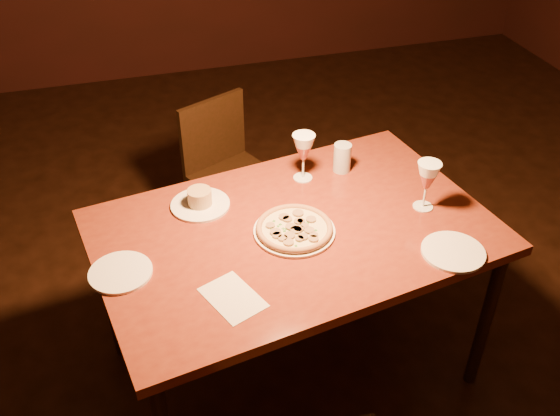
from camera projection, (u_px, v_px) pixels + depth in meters
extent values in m
cube|color=maroon|center=(294.00, 232.00, 2.29)|extent=(1.55, 1.13, 0.04)
cylinder|color=black|center=(109.00, 293.00, 2.57)|extent=(0.05, 0.05, 0.72)
cylinder|color=black|center=(486.00, 320.00, 2.45)|extent=(0.05, 0.05, 0.72)
cylinder|color=black|center=(376.00, 211.00, 3.03)|extent=(0.05, 0.05, 0.72)
cube|color=black|center=(236.00, 180.00, 3.16)|extent=(0.51, 0.51, 0.04)
cube|color=black|center=(213.00, 132.00, 3.15)|extent=(0.36, 0.18, 0.36)
cylinder|color=black|center=(232.00, 239.00, 3.12)|extent=(0.03, 0.03, 0.39)
cylinder|color=black|center=(196.00, 211.00, 3.30)|extent=(0.03, 0.03, 0.39)
cylinder|color=black|center=(279.00, 215.00, 3.28)|extent=(0.03, 0.03, 0.39)
cylinder|color=black|center=(242.00, 190.00, 3.47)|extent=(0.03, 0.03, 0.39)
cylinder|color=white|center=(294.00, 231.00, 2.25)|extent=(0.30, 0.30, 0.01)
cylinder|color=beige|center=(294.00, 229.00, 2.24)|extent=(0.27, 0.27, 0.01)
torus|color=tan|center=(294.00, 228.00, 2.24)|extent=(0.28, 0.28, 0.02)
cylinder|color=white|center=(200.00, 205.00, 2.38)|extent=(0.23, 0.23, 0.01)
cylinder|color=tan|center=(200.00, 197.00, 2.36)|extent=(0.09, 0.09, 0.06)
cylinder|color=#B4BCC5|center=(342.00, 158.00, 2.55)|extent=(0.07, 0.07, 0.12)
cylinder|color=white|center=(121.00, 272.00, 2.07)|extent=(0.21, 0.21, 0.01)
cylinder|color=white|center=(453.00, 252.00, 2.16)|extent=(0.22, 0.22, 0.01)
cube|color=silver|center=(233.00, 298.00, 1.98)|extent=(0.21, 0.25, 0.00)
sphere|color=#FF9747|center=(298.00, 4.00, 1.79)|extent=(0.12, 0.12, 0.12)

